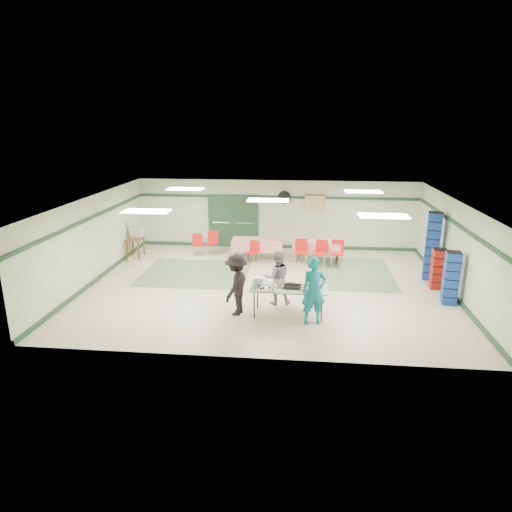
# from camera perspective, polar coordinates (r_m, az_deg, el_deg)

# --- Properties ---
(floor) EXTENTS (11.00, 11.00, 0.00)m
(floor) POSITION_cam_1_polar(r_m,az_deg,el_deg) (14.19, 1.44, -3.75)
(floor) COLOR beige
(floor) RESTS_ON ground
(ceiling) EXTENTS (11.00, 11.00, 0.00)m
(ceiling) POSITION_cam_1_polar(r_m,az_deg,el_deg) (13.49, 1.52, 7.07)
(ceiling) COLOR silver
(ceiling) RESTS_ON wall_back
(wall_back) EXTENTS (11.00, 0.00, 11.00)m
(wall_back) POSITION_cam_1_polar(r_m,az_deg,el_deg) (18.15, 2.57, 5.20)
(wall_back) COLOR beige
(wall_back) RESTS_ON floor
(wall_front) EXTENTS (11.00, 0.00, 11.00)m
(wall_front) POSITION_cam_1_polar(r_m,az_deg,el_deg) (9.52, -0.60, -5.51)
(wall_front) COLOR beige
(wall_front) RESTS_ON floor
(wall_left) EXTENTS (0.00, 9.00, 9.00)m
(wall_left) POSITION_cam_1_polar(r_m,az_deg,el_deg) (15.20, -19.69, 1.98)
(wall_left) COLOR beige
(wall_left) RESTS_ON floor
(wall_right) EXTENTS (0.00, 9.00, 9.00)m
(wall_right) POSITION_cam_1_polar(r_m,az_deg,el_deg) (14.46, 23.76, 0.82)
(wall_right) COLOR beige
(wall_right) RESTS_ON floor
(trim_back) EXTENTS (11.00, 0.06, 0.10)m
(trim_back) POSITION_cam_1_polar(r_m,az_deg,el_deg) (18.00, 2.59, 7.37)
(trim_back) COLOR #213D28
(trim_back) RESTS_ON wall_back
(baseboard_back) EXTENTS (11.00, 0.06, 0.12)m
(baseboard_back) POSITION_cam_1_polar(r_m,az_deg,el_deg) (18.42, 2.51, 1.25)
(baseboard_back) COLOR #213D28
(baseboard_back) RESTS_ON floor
(trim_left) EXTENTS (0.06, 9.00, 0.10)m
(trim_left) POSITION_cam_1_polar(r_m,az_deg,el_deg) (15.03, -19.84, 4.56)
(trim_left) COLOR #213D28
(trim_left) RESTS_ON wall_back
(baseboard_left) EXTENTS (0.06, 9.00, 0.12)m
(baseboard_left) POSITION_cam_1_polar(r_m,az_deg,el_deg) (15.54, -19.13, -2.63)
(baseboard_left) COLOR #213D28
(baseboard_left) RESTS_ON floor
(trim_right) EXTENTS (0.06, 9.00, 0.10)m
(trim_right) POSITION_cam_1_polar(r_m,az_deg,el_deg) (14.30, 23.97, 3.52)
(trim_right) COLOR #213D28
(trim_right) RESTS_ON wall_back
(baseboard_right) EXTENTS (0.06, 9.00, 0.12)m
(baseboard_right) POSITION_cam_1_polar(r_m,az_deg,el_deg) (14.83, 23.08, -3.98)
(baseboard_right) COLOR #213D28
(baseboard_right) RESTS_ON floor
(green_patch_a) EXTENTS (3.50, 3.00, 0.01)m
(green_patch_a) POSITION_cam_1_polar(r_m,az_deg,el_deg) (15.49, -7.54, -2.10)
(green_patch_a) COLOR #5C7757
(green_patch_a) RESTS_ON floor
(green_patch_b) EXTENTS (2.50, 3.50, 0.01)m
(green_patch_b) POSITION_cam_1_polar(r_m,az_deg,el_deg) (15.67, 12.13, -2.12)
(green_patch_b) COLOR #5C7757
(green_patch_b) RESTS_ON floor
(double_door_left) EXTENTS (0.90, 0.06, 2.10)m
(double_door_left) POSITION_cam_1_polar(r_m,az_deg,el_deg) (18.40, -4.33, 4.38)
(double_door_left) COLOR #9A9C99
(double_door_left) RESTS_ON floor
(double_door_right) EXTENTS (0.90, 0.06, 2.10)m
(double_door_right) POSITION_cam_1_polar(r_m,az_deg,el_deg) (18.26, -1.39, 4.33)
(double_door_right) COLOR #9A9C99
(double_door_right) RESTS_ON floor
(door_frame) EXTENTS (2.00, 0.03, 2.15)m
(door_frame) POSITION_cam_1_polar(r_m,az_deg,el_deg) (18.31, -2.89, 4.34)
(door_frame) COLOR #213D28
(door_frame) RESTS_ON floor
(wall_fan) EXTENTS (0.50, 0.10, 0.50)m
(wall_fan) POSITION_cam_1_polar(r_m,az_deg,el_deg) (17.95, 3.55, 7.33)
(wall_fan) COLOR black
(wall_fan) RESTS_ON wall_back
(scroll_banner) EXTENTS (0.80, 0.02, 0.60)m
(scroll_banner) POSITION_cam_1_polar(r_m,az_deg,el_deg) (17.98, 7.39, 6.60)
(scroll_banner) COLOR tan
(scroll_banner) RESTS_ON wall_back
(serving_table) EXTENTS (2.03, 0.89, 0.76)m
(serving_table) POSITION_cam_1_polar(r_m,az_deg,el_deg) (11.93, 4.12, -4.13)
(serving_table) COLOR #B1B0AB
(serving_table) RESTS_ON floor
(sheet_tray_right) EXTENTS (0.60, 0.46, 0.02)m
(sheet_tray_right) POSITION_cam_1_polar(r_m,az_deg,el_deg) (11.89, 6.88, -4.02)
(sheet_tray_right) COLOR silver
(sheet_tray_right) RESTS_ON serving_table
(sheet_tray_mid) EXTENTS (0.58, 0.45, 0.02)m
(sheet_tray_mid) POSITION_cam_1_polar(r_m,az_deg,el_deg) (12.01, 3.35, -3.70)
(sheet_tray_mid) COLOR silver
(sheet_tray_mid) RESTS_ON serving_table
(sheet_tray_left) EXTENTS (0.57, 0.44, 0.02)m
(sheet_tray_left) POSITION_cam_1_polar(r_m,az_deg,el_deg) (11.78, 1.15, -4.09)
(sheet_tray_left) COLOR silver
(sheet_tray_left) RESTS_ON serving_table
(baking_pan) EXTENTS (0.46, 0.30, 0.08)m
(baking_pan) POSITION_cam_1_polar(r_m,az_deg,el_deg) (11.88, 4.58, -3.81)
(baking_pan) COLOR black
(baking_pan) RESTS_ON serving_table
(foam_box_stack) EXTENTS (0.26, 0.24, 0.23)m
(foam_box_stack) POSITION_cam_1_polar(r_m,az_deg,el_deg) (11.98, 0.33, -3.21)
(foam_box_stack) COLOR white
(foam_box_stack) RESTS_ON serving_table
(volunteer_teal) EXTENTS (0.71, 0.56, 1.73)m
(volunteer_teal) POSITION_cam_1_polar(r_m,az_deg,el_deg) (11.44, 7.25, -4.39)
(volunteer_teal) COLOR #137783
(volunteer_teal) RESTS_ON floor
(volunteer_grey) EXTENTS (0.84, 0.71, 1.52)m
(volunteer_grey) POSITION_cam_1_polar(r_m,az_deg,el_deg) (12.64, 2.68, -2.70)
(volunteer_grey) COLOR gray
(volunteer_grey) RESTS_ON floor
(volunteer_dark) EXTENTS (0.85, 1.17, 1.63)m
(volunteer_dark) POSITION_cam_1_polar(r_m,az_deg,el_deg) (11.93, -2.48, -3.62)
(volunteer_dark) COLOR black
(volunteer_dark) RESTS_ON floor
(dining_table_a) EXTENTS (1.82, 1.02, 0.77)m
(dining_table_a) POSITION_cam_1_polar(r_m,az_deg,el_deg) (16.67, 7.72, 1.28)
(dining_table_a) COLOR red
(dining_table_a) RESTS_ON floor
(dining_table_b) EXTENTS (1.84, 0.85, 0.77)m
(dining_table_b) POSITION_cam_1_polar(r_m,az_deg,el_deg) (16.73, 0.17, 1.49)
(dining_table_b) COLOR red
(dining_table_b) RESTS_ON floor
(chair_a) EXTENTS (0.51, 0.51, 0.92)m
(chair_a) POSITION_cam_1_polar(r_m,az_deg,el_deg) (16.13, 8.13, 0.72)
(chair_a) COLOR red
(chair_a) RESTS_ON floor
(chair_b) EXTENTS (0.45, 0.45, 0.94)m
(chair_b) POSITION_cam_1_polar(r_m,az_deg,el_deg) (16.12, 5.66, 0.85)
(chair_b) COLOR red
(chair_b) RESTS_ON floor
(chair_c) EXTENTS (0.48, 0.48, 0.93)m
(chair_c) POSITION_cam_1_polar(r_m,az_deg,el_deg) (16.17, 10.12, 0.69)
(chair_c) COLOR red
(chair_c) RESTS_ON floor
(chair_d) EXTENTS (0.52, 0.52, 0.85)m
(chair_d) POSITION_cam_1_polar(r_m,az_deg,el_deg) (16.21, -0.33, 0.79)
(chair_d) COLOR red
(chair_d) RESTS_ON floor
(chair_loose_a) EXTENTS (0.45, 0.45, 0.90)m
(chair_loose_a) POSITION_cam_1_polar(r_m,az_deg,el_deg) (17.46, -5.47, 1.99)
(chair_loose_a) COLOR red
(chair_loose_a) RESTS_ON floor
(chair_loose_b) EXTENTS (0.46, 0.46, 0.83)m
(chair_loose_b) POSITION_cam_1_polar(r_m,az_deg,el_deg) (17.38, -7.32, 1.72)
(chair_loose_b) COLOR red
(chair_loose_b) RESTS_ON floor
(crate_stack_blue_a) EXTENTS (0.51, 0.51, 2.20)m
(crate_stack_blue_a) POSITION_cam_1_polar(r_m,az_deg,el_deg) (15.51, 21.16, 1.15)
(crate_stack_blue_a) COLOR #1A3D9C
(crate_stack_blue_a) RESTS_ON floor
(crate_stack_red) EXTENTS (0.40, 0.40, 1.25)m
(crate_stack_red) POSITION_cam_1_polar(r_m,az_deg,el_deg) (14.84, 21.81, -1.50)
(crate_stack_red) COLOR #9E140F
(crate_stack_red) RESTS_ON floor
(crate_stack_blue_b) EXTENTS (0.43, 0.43, 1.51)m
(crate_stack_blue_b) POSITION_cam_1_polar(r_m,az_deg,el_deg) (13.69, 23.19, -2.55)
(crate_stack_blue_b) COLOR #1A3D9C
(crate_stack_blue_b) RESTS_ON floor
(printer_table) EXTENTS (0.57, 0.85, 0.74)m
(printer_table) POSITION_cam_1_polar(r_m,az_deg,el_deg) (17.56, -14.88, 1.85)
(printer_table) COLOR brown
(printer_table) RESTS_ON floor
(office_printer) EXTENTS (0.50, 0.45, 0.36)m
(office_printer) POSITION_cam_1_polar(r_m,az_deg,el_deg) (17.71, -14.68, 2.98)
(office_printer) COLOR #AAA9A5
(office_printer) RESTS_ON printer_table
(broom) EXTENTS (0.07, 0.24, 1.49)m
(broom) POSITION_cam_1_polar(r_m,az_deg,el_deg) (17.17, -15.64, 1.98)
(broom) COLOR brown
(broom) RESTS_ON floor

